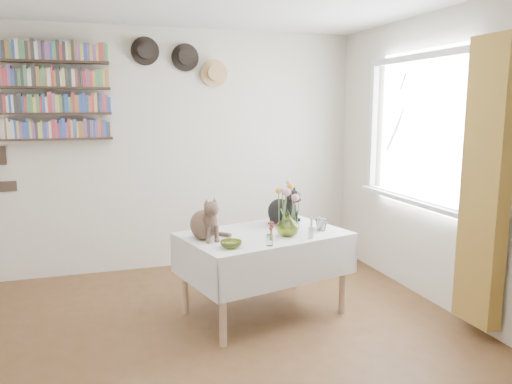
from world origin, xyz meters
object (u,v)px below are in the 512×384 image
object	(u,v)px
black_cat	(280,205)
tabby_cat	(203,217)
dining_table	(264,253)
bookshelf_unit	(56,92)
flower_vase	(288,224)

from	to	relation	value
black_cat	tabby_cat	bearing A→B (deg)	158.80
dining_table	black_cat	distance (m)	0.48
black_cat	bookshelf_unit	world-z (taller)	bookshelf_unit
bookshelf_unit	black_cat	bearing A→B (deg)	-32.80
flower_vase	bookshelf_unit	world-z (taller)	bookshelf_unit
tabby_cat	black_cat	distance (m)	0.78
dining_table	bookshelf_unit	xyz separation A→B (m)	(-1.60, 1.42, 1.32)
dining_table	tabby_cat	xyz separation A→B (m)	(-0.50, -0.02, 0.34)
dining_table	flower_vase	world-z (taller)	flower_vase
black_cat	flower_vase	xyz separation A→B (m)	(-0.08, -0.38, -0.08)
tabby_cat	black_cat	bearing A→B (deg)	2.39
dining_table	flower_vase	bearing A→B (deg)	-43.15
tabby_cat	black_cat	world-z (taller)	black_cat
tabby_cat	bookshelf_unit	distance (m)	2.06
dining_table	bookshelf_unit	distance (m)	2.52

